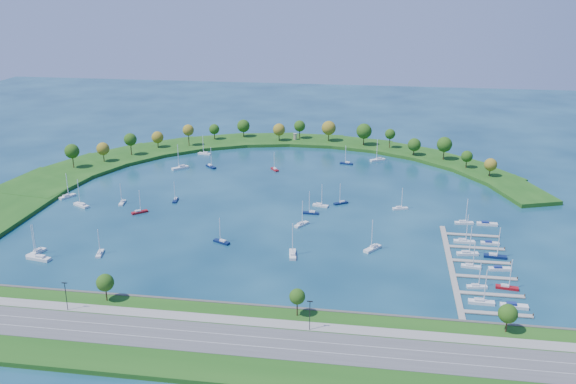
# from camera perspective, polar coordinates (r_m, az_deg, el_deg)

# --- Properties ---
(ground) EXTENTS (700.00, 700.00, 0.00)m
(ground) POSITION_cam_1_polar(r_m,az_deg,el_deg) (304.40, -1.07, -0.97)
(ground) COLOR #072A42
(ground) RESTS_ON ground
(south_shoreline) EXTENTS (420.00, 43.10, 11.60)m
(south_shoreline) POSITION_cam_1_polar(r_m,az_deg,el_deg) (196.00, -7.26, -13.12)
(south_shoreline) COLOR #1A4B14
(south_shoreline) RESTS_ON ground
(breakwater) EXTENTS (286.74, 247.64, 2.00)m
(breakwater) POSITION_cam_1_polar(r_m,az_deg,el_deg) (358.99, -7.07, 2.24)
(breakwater) COLOR #1A4B14
(breakwater) RESTS_ON ground
(breakwater_trees) EXTENTS (238.98, 93.19, 14.21)m
(breakwater_trees) POSITION_cam_1_polar(r_m,az_deg,el_deg) (387.15, 0.07, 5.10)
(breakwater_trees) COLOR #382314
(breakwater_trees) RESTS_ON breakwater
(harbor_tower) EXTENTS (2.60, 2.60, 4.19)m
(harbor_tower) POSITION_cam_1_polar(r_m,az_deg,el_deg) (413.31, 0.66, 5.13)
(harbor_tower) COLOR gray
(harbor_tower) RESTS_ON breakwater
(dock_system) EXTENTS (24.28, 82.00, 1.60)m
(dock_system) POSITION_cam_1_polar(r_m,az_deg,el_deg) (246.97, 16.46, -6.76)
(dock_system) COLOR gray
(dock_system) RESTS_ON ground
(moored_boat_0) EXTENTS (7.37, 8.79, 13.29)m
(moored_boat_0) POSITION_cam_1_polar(r_m,az_deg,el_deg) (255.04, 7.79, -5.10)
(moored_boat_0) COLOR silver
(moored_boat_0) RESTS_ON ground
(moored_boat_1) EXTENTS (3.03, 7.40, 10.56)m
(moored_boat_1) POSITION_cam_1_polar(r_m,az_deg,el_deg) (313.15, -15.00, -0.90)
(moored_boat_1) COLOR silver
(moored_boat_1) RESTS_ON ground
(moored_boat_2) EXTENTS (5.66, 7.03, 10.49)m
(moored_boat_2) POSITION_cam_1_polar(r_m,az_deg,el_deg) (354.57, -1.23, 2.15)
(moored_boat_2) COLOR maroon
(moored_boat_2) RESTS_ON ground
(moored_boat_3) EXTENTS (7.83, 3.55, 11.12)m
(moored_boat_3) POSITION_cam_1_polar(r_m,az_deg,el_deg) (367.61, 5.40, 2.70)
(moored_boat_3) COLOR #0A1840
(moored_boat_3) RESTS_ON ground
(moored_boat_4) EXTENTS (7.09, 6.62, 11.15)m
(moored_boat_4) POSITION_cam_1_polar(r_m,az_deg,el_deg) (298.98, -13.50, -1.73)
(moored_boat_4) COLOR maroon
(moored_boat_4) RESTS_ON ground
(moored_boat_5) EXTENTS (7.94, 3.78, 11.25)m
(moored_boat_5) POSITION_cam_1_polar(r_m,az_deg,el_deg) (299.31, 3.00, -1.18)
(moored_boat_5) COLOR silver
(moored_boat_5) RESTS_ON ground
(moored_boat_6) EXTENTS (7.61, 4.23, 10.78)m
(moored_boat_6) POSITION_cam_1_polar(r_m,az_deg,el_deg) (299.99, 10.28, -1.43)
(moored_boat_6) COLOR silver
(moored_boat_6) RESTS_ON ground
(moored_boat_7) EXTENTS (9.40, 6.83, 13.70)m
(moored_boat_7) POSITION_cam_1_polar(r_m,az_deg,el_deg) (315.09, -18.48, -1.11)
(moored_boat_7) COLOR silver
(moored_boat_7) RESTS_ON ground
(moored_boat_8) EXTENTS (4.01, 9.51, 13.54)m
(moored_boat_8) POSITION_cam_1_polar(r_m,az_deg,el_deg) (247.40, 0.43, -5.70)
(moored_boat_8) COLOR silver
(moored_boat_8) RESTS_ON ground
(moored_boat_9) EXTENTS (4.94, 8.98, 12.73)m
(moored_boat_9) POSITION_cam_1_polar(r_m,az_deg,el_deg) (268.91, -22.13, -5.11)
(moored_boat_9) COLOR silver
(moored_boat_9) RESTS_ON ground
(moored_boat_10) EXTENTS (7.50, 7.42, 12.12)m
(moored_boat_10) POSITION_cam_1_polar(r_m,az_deg,el_deg) (362.36, -7.11, 2.39)
(moored_boat_10) COLOR #0A1840
(moored_boat_10) RESTS_ON ground
(moored_boat_11) EXTENTS (9.13, 8.91, 14.65)m
(moored_boat_11) POSITION_cam_1_polar(r_m,az_deg,el_deg) (362.26, -9.87, 2.26)
(moored_boat_11) COLOR silver
(moored_boat_11) RESTS_ON ground
(moored_boat_12) EXTENTS (7.13, 5.55, 10.55)m
(moored_boat_12) POSITION_cam_1_polar(r_m,az_deg,el_deg) (303.33, 4.89, -0.94)
(moored_boat_12) COLOR #0A1840
(moored_boat_12) RESTS_ON ground
(moored_boat_13) EXTENTS (6.12, 8.68, 12.58)m
(moored_boat_13) POSITION_cam_1_polar(r_m,az_deg,el_deg) (329.92, -19.63, -0.33)
(moored_boat_13) COLOR silver
(moored_boat_13) RESTS_ON ground
(moored_boat_14) EXTENTS (2.80, 7.07, 10.11)m
(moored_boat_14) POSITION_cam_1_polar(r_m,az_deg,el_deg) (311.05, -10.31, -0.67)
(moored_boat_14) COLOR #0A1840
(moored_boat_14) RESTS_ON ground
(moored_boat_15) EXTENTS (3.58, 7.51, 10.64)m
(moored_boat_15) POSITION_cam_1_polar(r_m,az_deg,el_deg) (259.64, -16.92, -5.36)
(moored_boat_15) COLOR silver
(moored_boat_15) RESTS_ON ground
(moored_boat_16) EXTENTS (9.43, 6.83, 13.72)m
(moored_boat_16) POSITION_cam_1_polar(r_m,az_deg,el_deg) (376.48, 8.26, 2.99)
(moored_boat_16) COLOR silver
(moored_boat_16) RESTS_ON ground
(moored_boat_17) EXTENTS (7.61, 2.29, 11.12)m
(moored_boat_17) POSITION_cam_1_polar(r_m,az_deg,el_deg) (289.89, 2.10, -1.86)
(moored_boat_17) COLOR #0A1840
(moored_boat_17) RESTS_ON ground
(moored_boat_18) EXTENTS (10.36, 4.55, 14.72)m
(moored_boat_18) POSITION_cam_1_polar(r_m,az_deg,el_deg) (263.13, -21.94, -5.60)
(moored_boat_18) COLOR silver
(moored_boat_18) RESTS_ON ground
(moored_boat_19) EXTENTS (8.49, 3.88, 12.05)m
(moored_boat_19) POSITION_cam_1_polar(r_m,az_deg,el_deg) (389.51, -7.68, 3.57)
(moored_boat_19) COLOR silver
(moored_boat_19) RESTS_ON ground
(moored_boat_20) EXTENTS (7.75, 5.20, 11.14)m
(moored_boat_20) POSITION_cam_1_polar(r_m,az_deg,el_deg) (260.45, -6.12, -4.50)
(moored_boat_20) COLOR #0A1840
(moored_boat_20) RESTS_ON ground
(moored_boat_21) EXTENTS (6.06, 7.80, 11.53)m
(moored_boat_21) POSITION_cam_1_polar(r_m,az_deg,el_deg) (276.59, 1.24, -2.92)
(moored_boat_21) COLOR silver
(moored_boat_21) RESTS_ON ground
(docked_boat_0) EXTENTS (8.82, 2.77, 12.84)m
(docked_boat_0) POSITION_cam_1_polar(r_m,az_deg,el_deg) (223.62, 17.35, -9.56)
(docked_boat_0) COLOR silver
(docked_boat_0) RESTS_ON ground
(docked_boat_1) EXTENTS (9.14, 2.71, 1.86)m
(docked_boat_1) POSITION_cam_1_polar(r_m,az_deg,el_deg) (224.74, 20.05, -9.80)
(docked_boat_1) COLOR silver
(docked_boat_1) RESTS_ON ground
(docked_boat_2) EXTENTS (7.39, 2.95, 10.56)m
(docked_boat_2) POSITION_cam_1_polar(r_m,az_deg,el_deg) (233.59, 16.97, -8.24)
(docked_boat_2) COLOR silver
(docked_boat_2) RESTS_ON ground
(docked_boat_3) EXTENTS (8.07, 3.26, 11.53)m
(docked_boat_3) POSITION_cam_1_polar(r_m,az_deg,el_deg) (236.24, 19.48, -8.20)
(docked_boat_3) COLOR maroon
(docked_boat_3) RESTS_ON ground
(docked_boat_4) EXTENTS (7.70, 3.05, 11.02)m
(docked_boat_4) POSITION_cam_1_polar(r_m,az_deg,el_deg) (248.14, 16.48, -6.50)
(docked_boat_4) COLOR silver
(docked_boat_4) RESTS_ON ground
(docked_boat_5) EXTENTS (8.56, 3.38, 1.70)m
(docked_boat_5) POSITION_cam_1_polar(r_m,az_deg,el_deg) (249.52, 18.88, -6.68)
(docked_boat_5) COLOR silver
(docked_boat_5) RESTS_ON ground
(docked_boat_6) EXTENTS (8.75, 3.65, 12.47)m
(docked_boat_6) POSITION_cam_1_polar(r_m,az_deg,el_deg) (258.46, 16.17, -5.39)
(docked_boat_6) COLOR silver
(docked_boat_6) RESTS_ON ground
(docked_boat_7) EXTENTS (8.94, 3.30, 12.84)m
(docked_boat_7) POSITION_cam_1_polar(r_m,az_deg,el_deg) (259.25, 18.50, -5.56)
(docked_boat_7) COLOR #0A1840
(docked_boat_7) RESTS_ON ground
(docked_boat_8) EXTENTS (8.54, 2.41, 12.55)m
(docked_boat_8) POSITION_cam_1_polar(r_m,az_deg,el_deg) (269.34, 15.87, -4.33)
(docked_boat_8) COLOR silver
(docked_boat_8) RESTS_ON ground
(docked_boat_9) EXTENTS (7.58, 2.17, 1.54)m
(docked_boat_9) POSITION_cam_1_polar(r_m,az_deg,el_deg) (271.17, 18.06, -4.48)
(docked_boat_9) COLOR silver
(docked_boat_9) RESTS_ON ground
(docked_boat_10) EXTENTS (8.38, 3.40, 11.97)m
(docked_boat_10) POSITION_cam_1_polar(r_m,az_deg,el_deg) (289.19, 15.88, -2.68)
(docked_boat_10) COLOR silver
(docked_boat_10) RESTS_ON ground
(docked_boat_11) EXTENTS (8.98, 2.59, 1.83)m
(docked_boat_11) POSITION_cam_1_polar(r_m,az_deg,el_deg) (290.91, 17.81, -2.79)
(docked_boat_11) COLOR silver
(docked_boat_11) RESTS_ON ground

